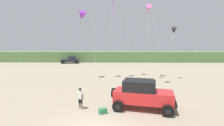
# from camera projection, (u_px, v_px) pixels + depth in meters

# --- Properties ---
(dune_ridge) EXTENTS (90.00, 8.96, 3.01)m
(dune_ridge) POSITION_uv_depth(u_px,v_px,m) (103.00, 56.00, 51.78)
(dune_ridge) COLOR #567A47
(dune_ridge) RESTS_ON ground_plane
(jeep) EXTENTS (5.02, 3.32, 2.26)m
(jeep) POSITION_uv_depth(u_px,v_px,m) (142.00, 94.00, 12.77)
(jeep) COLOR red
(jeep) RESTS_ON ground_plane
(person_watching) EXTENTS (0.54, 0.45, 1.67)m
(person_watching) POSITION_uv_depth(u_px,v_px,m) (80.00, 97.00, 12.78)
(person_watching) COLOR #8C664C
(person_watching) RESTS_ON ground_plane
(cooler_box) EXTENTS (0.66, 0.59, 0.38)m
(cooler_box) POSITION_uv_depth(u_px,v_px,m) (103.00, 111.00, 11.98)
(cooler_box) COLOR #2D7F51
(cooler_box) RESTS_ON ground_plane
(distant_pickup) EXTENTS (4.77, 2.80, 1.98)m
(distant_pickup) POSITION_uv_depth(u_px,v_px,m) (71.00, 60.00, 45.52)
(distant_pickup) COLOR #1E232D
(distant_pickup) RESTS_ON ground_plane
(kite_black_sled) EXTENTS (3.51, 3.22, 9.85)m
(kite_black_sled) POSITION_uv_depth(u_px,v_px,m) (82.00, 16.00, 23.29)
(kite_black_sled) COLOR purple
(kite_black_sled) RESTS_ON ground_plane
(kite_white_parafoil) EXTENTS (3.39, 3.79, 7.44)m
(kite_white_parafoil) POSITION_uv_depth(u_px,v_px,m) (174.00, 31.00, 23.15)
(kite_white_parafoil) COLOR black
(kite_white_parafoil) RESTS_ON ground_plane
(kite_red_delta) EXTENTS (1.10, 4.18, 10.42)m
(kite_red_delta) POSITION_uv_depth(u_px,v_px,m) (149.00, 8.00, 22.25)
(kite_red_delta) COLOR #E04C93
(kite_red_delta) RESTS_ON ground_plane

